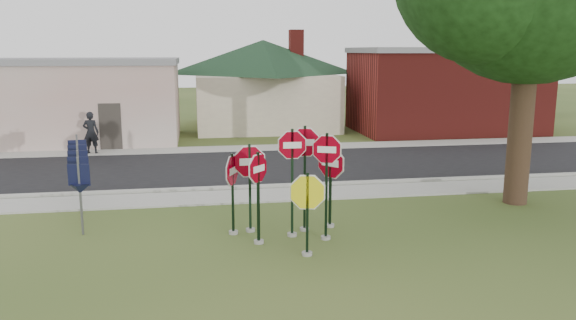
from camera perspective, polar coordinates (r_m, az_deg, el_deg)
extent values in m
plane|color=#32491B|center=(12.81, 0.60, -9.93)|extent=(120.00, 120.00, 0.00)
cube|color=#97978F|center=(17.99, -2.44, -3.62)|extent=(60.00, 1.60, 0.06)
cube|color=black|center=(22.35, -3.85, -0.75)|extent=(60.00, 7.00, 0.04)
cube|color=#97978F|center=(26.56, -4.75, 1.15)|extent=(60.00, 1.60, 0.06)
cube|color=#97978F|center=(18.95, -2.81, -2.75)|extent=(60.00, 0.20, 0.14)
cylinder|color=gray|center=(14.24, 0.42, -7.57)|extent=(0.24, 0.24, 0.08)
cube|color=black|center=(13.87, 0.42, -2.39)|extent=(0.06, 0.05, 2.72)
cylinder|color=white|center=(13.68, 0.43, 1.53)|extent=(0.98, 0.03, 0.98)
cylinder|color=maroon|center=(13.68, 0.43, 1.53)|extent=(0.91, 0.04, 0.91)
cube|color=white|center=(13.68, 0.43, 1.53)|extent=(0.45, 0.02, 0.16)
cylinder|color=gray|center=(12.98, 1.95, -9.48)|extent=(0.24, 0.24, 0.08)
cube|color=black|center=(12.68, 1.97, -5.57)|extent=(0.07, 0.06, 1.93)
cylinder|color=white|center=(12.54, 1.99, -3.30)|extent=(1.10, 0.23, 1.12)
cylinder|color=yellow|center=(12.54, 1.99, -3.30)|extent=(1.02, 0.22, 1.04)
cylinder|color=gray|center=(13.75, -2.99, -8.29)|extent=(0.24, 0.24, 0.08)
cube|color=black|center=(13.42, -3.04, -3.92)|extent=(0.08, 0.08, 2.25)
cylinder|color=white|center=(13.26, -3.07, -0.88)|extent=(0.66, 0.75, 0.98)
cylinder|color=maroon|center=(13.26, -3.07, -0.88)|extent=(0.61, 0.70, 0.91)
cube|color=white|center=(13.26, -3.07, -0.88)|extent=(0.30, 0.35, 0.16)
cylinder|color=gray|center=(14.05, 3.85, -7.86)|extent=(0.24, 0.24, 0.08)
cube|color=black|center=(13.68, 3.92, -2.76)|extent=(0.07, 0.07, 2.66)
cylinder|color=white|center=(13.49, 3.97, 1.08)|extent=(0.92, 0.37, 0.98)
cylinder|color=maroon|center=(13.49, 3.97, 1.08)|extent=(0.86, 0.34, 0.91)
cube|color=white|center=(13.49, 3.97, 1.08)|extent=(0.43, 0.17, 0.16)
cylinder|color=gray|center=(14.66, 1.67, -7.03)|extent=(0.24, 0.24, 0.08)
cube|color=black|center=(14.30, 1.70, -1.95)|extent=(0.07, 0.06, 2.74)
cylinder|color=white|center=(14.12, 1.72, 1.81)|extent=(1.04, 0.15, 1.05)
cylinder|color=maroon|center=(14.12, 1.72, 1.81)|extent=(0.96, 0.15, 0.97)
cube|color=white|center=(14.12, 1.72, 1.81)|extent=(0.48, 0.07, 0.17)
cylinder|color=gray|center=(14.62, -3.83, -7.09)|extent=(0.24, 0.24, 0.08)
cube|color=black|center=(14.32, -3.89, -2.88)|extent=(0.06, 0.05, 2.29)
cylinder|color=white|center=(14.17, -3.93, -0.16)|extent=(1.13, 0.08, 1.13)
cylinder|color=maroon|center=(14.17, -3.93, -0.16)|extent=(1.05, 0.08, 1.05)
cube|color=white|center=(14.17, -3.93, -0.16)|extent=(0.52, 0.04, 0.18)
cylinder|color=gray|center=(14.99, 4.26, -6.64)|extent=(0.24, 0.24, 0.08)
cube|color=black|center=(14.70, 4.32, -2.71)|extent=(0.08, 0.08, 2.20)
cylinder|color=white|center=(14.56, 4.36, -0.27)|extent=(0.75, 0.91, 1.17)
cylinder|color=maroon|center=(14.56, 4.36, -0.27)|extent=(0.70, 0.85, 1.08)
cube|color=white|center=(14.56, 4.36, -0.27)|extent=(0.35, 0.42, 0.19)
cylinder|color=gray|center=(14.47, -5.56, -7.32)|extent=(0.24, 0.24, 0.08)
cube|color=black|center=(14.18, -5.64, -3.48)|extent=(0.07, 0.08, 2.08)
cylinder|color=white|center=(14.04, -5.69, -1.08)|extent=(0.46, 0.99, 1.08)
cylinder|color=maroon|center=(14.04, -5.69, -1.08)|extent=(0.43, 0.92, 1.00)
cube|color=white|center=(14.04, -5.69, -1.08)|extent=(0.21, 0.46, 0.17)
cube|color=#59595E|center=(15.01, -20.34, -3.48)|extent=(0.05, 0.05, 2.00)
cube|color=black|center=(14.89, -20.48, -1.43)|extent=(0.55, 0.13, 0.55)
cone|color=black|center=(14.96, -20.39, -2.74)|extent=(0.65, 0.65, 0.25)
cube|color=#59595E|center=(16.00, -20.39, -2.61)|extent=(0.05, 0.05, 2.00)
cube|color=black|center=(15.89, -20.52, -0.68)|extent=(0.55, 0.09, 0.55)
cone|color=black|center=(15.96, -20.43, -1.91)|extent=(0.62, 0.62, 0.25)
cube|color=#59595E|center=(17.00, -20.42, -1.83)|extent=(0.05, 0.05, 2.00)
cube|color=black|center=(16.89, -20.55, -0.02)|extent=(0.55, 0.05, 0.55)
cone|color=black|center=(16.96, -20.47, -1.18)|extent=(0.58, 0.58, 0.25)
cube|color=#59595E|center=(18.00, -20.46, -1.15)|extent=(0.05, 0.05, 2.00)
cube|color=black|center=(17.89, -20.58, 0.57)|extent=(0.55, 0.05, 0.55)
cone|color=black|center=(17.96, -20.50, -0.52)|extent=(0.58, 0.58, 0.25)
cube|color=#59595E|center=(19.00, -20.49, -0.53)|extent=(0.05, 0.05, 2.00)
cube|color=black|center=(18.90, -20.60, 1.10)|extent=(0.55, 0.09, 0.55)
cone|color=black|center=(18.96, -20.53, 0.06)|extent=(0.62, 0.62, 0.25)
cube|color=beige|center=(30.68, -22.49, 5.40)|extent=(12.00, 6.00, 4.00)
cube|color=gray|center=(30.58, -22.77, 9.22)|extent=(12.20, 6.20, 0.30)
cube|color=#332D28|center=(27.31, -17.59, 3.22)|extent=(1.00, 0.10, 2.20)
cube|color=beige|center=(34.16, -2.50, 6.05)|extent=(8.00, 8.00, 3.20)
pyramid|color=black|center=(34.03, -2.56, 12.10)|extent=(11.60, 11.60, 2.00)
cube|color=maroon|center=(34.32, 0.83, 11.77)|extent=(0.80, 0.80, 1.60)
cube|color=maroon|center=(33.48, 15.62, 6.67)|extent=(10.00, 6.00, 4.50)
cube|color=gray|center=(33.39, 15.83, 10.69)|extent=(10.20, 6.20, 0.30)
cube|color=white|center=(29.95, 14.54, 6.92)|extent=(2.00, 0.08, 0.90)
cylinder|color=#312215|center=(18.13, 22.65, 4.37)|extent=(0.70, 0.70, 5.49)
cylinder|color=#312215|center=(44.88, 23.26, 6.88)|extent=(0.50, 0.50, 4.00)
sphere|color=black|center=(44.81, 23.62, 11.47)|extent=(5.60, 5.60, 5.60)
imported|color=black|center=(26.50, -19.39, 2.65)|extent=(0.73, 0.52, 1.87)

